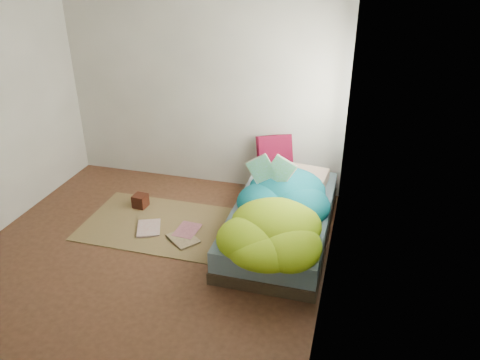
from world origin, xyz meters
name	(u,v)px	position (x,y,z in m)	size (l,w,h in m)	color
ground	(148,255)	(0.00, 0.00, 0.00)	(3.50, 3.50, 0.00)	#462A1B
room_walls	(133,98)	(0.01, 0.01, 1.63)	(3.54, 3.54, 2.62)	#B6B4AD
bed	(281,221)	(1.22, 0.72, 0.17)	(1.00, 2.00, 0.34)	#35291D
duvet	(278,203)	(1.22, 0.50, 0.51)	(0.96, 1.84, 0.34)	#07536B
rug	(157,224)	(-0.15, 0.55, 0.01)	(1.60, 1.10, 0.01)	brown
pillow_floral	(300,178)	(1.32, 1.32, 0.41)	(0.59, 0.37, 0.13)	beige
pillow_magenta	(275,152)	(0.95, 1.64, 0.55)	(0.42, 0.13, 0.42)	#4D051A
open_book	(271,161)	(1.07, 0.81, 0.81)	(0.42, 0.09, 0.26)	green
wooden_box	(140,201)	(-0.49, 0.85, 0.09)	(0.15, 0.15, 0.15)	#3A110D
floor_book_a	(137,229)	(-0.30, 0.37, 0.02)	(0.25, 0.34, 0.03)	beige
floor_book_b	(177,229)	(0.12, 0.49, 0.03)	(0.23, 0.31, 0.03)	#B5687D
floor_book_c	(173,243)	(0.18, 0.23, 0.02)	(0.24, 0.33, 0.03)	tan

